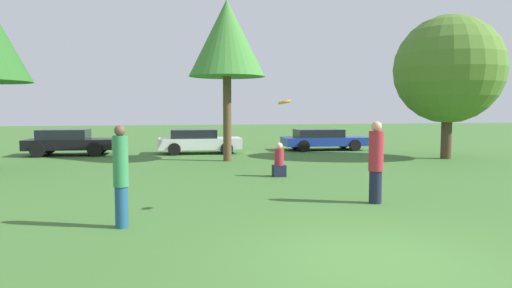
{
  "coord_description": "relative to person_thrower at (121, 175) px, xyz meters",
  "views": [
    {
      "loc": [
        -3.07,
        -6.0,
        2.2
      ],
      "look_at": [
        -1.03,
        3.96,
        1.43
      ],
      "focal_mm": 31.71,
      "sensor_mm": 36.0,
      "label": 1
    }
  ],
  "objects": [
    {
      "name": "frisbee",
      "position": [
        3.27,
        0.47,
        1.37
      ],
      "size": [
        0.28,
        0.27,
        0.12
      ],
      "color": "orange"
    },
    {
      "name": "ground_plane",
      "position": [
        3.86,
        -2.65,
        -0.99
      ],
      "size": [
        120.0,
        120.0,
        0.0
      ],
      "primitive_type": "plane",
      "color": "#3D6B2D"
    },
    {
      "name": "parked_car_blue",
      "position": [
        9.3,
        14.76,
        -0.38
      ],
      "size": [
        4.61,
        2.12,
        1.14
      ],
      "rotation": [
        0.0,
        0.0,
        -0.03
      ],
      "color": "#1E389E",
      "rests_on": "ground"
    },
    {
      "name": "parked_car_black",
      "position": [
        -3.73,
        14.55,
        -0.32
      ],
      "size": [
        4.13,
        2.17,
        1.25
      ],
      "rotation": [
        0.0,
        0.0,
        -0.03
      ],
      "color": "black",
      "rests_on": "ground"
    },
    {
      "name": "bystander_sitting",
      "position": [
        4.51,
        5.7,
        -0.52
      ],
      "size": [
        0.42,
        0.35,
        1.13
      ],
      "color": "#191E33",
      "rests_on": "ground"
    },
    {
      "name": "person_thrower",
      "position": [
        0.0,
        0.0,
        0.0
      ],
      "size": [
        0.28,
        0.28,
        1.92
      ],
      "rotation": [
        0.0,
        0.0,
        0.19
      ],
      "color": "navy",
      "rests_on": "ground"
    },
    {
      "name": "parked_car_white",
      "position": [
        2.48,
        14.11,
        -0.35
      ],
      "size": [
        4.14,
        1.93,
        1.21
      ],
      "rotation": [
        0.0,
        0.0,
        -0.03
      ],
      "color": "silver",
      "rests_on": "ground"
    },
    {
      "name": "person_catcher",
      "position": [
        5.66,
        1.11,
        -0.01
      ],
      "size": [
        0.35,
        0.35,
        1.93
      ],
      "rotation": [
        0.0,
        0.0,
        -2.95
      ],
      "color": "#191E33",
      "rests_on": "ground"
    },
    {
      "name": "tree_2",
      "position": [
        13.24,
        9.49,
        2.99
      ],
      "size": [
        4.77,
        4.77,
        6.38
      ],
      "color": "#473323",
      "rests_on": "ground"
    },
    {
      "name": "tree_1",
      "position": [
        3.46,
        10.56,
        4.18
      ],
      "size": [
        3.23,
        3.23,
        6.84
      ],
      "color": "brown",
      "rests_on": "ground"
    }
  ]
}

